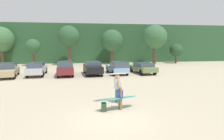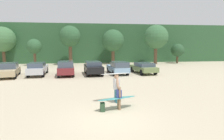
{
  "view_description": "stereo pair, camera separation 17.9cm",
  "coord_description": "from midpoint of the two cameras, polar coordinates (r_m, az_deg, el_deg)",
  "views": [
    {
      "loc": [
        -1.31,
        -8.51,
        3.51
      ],
      "look_at": [
        1.11,
        7.3,
        1.34
      ],
      "focal_mm": 30.22,
      "sensor_mm": 36.0,
      "label": 1
    },
    {
      "loc": [
        -1.14,
        -8.53,
        3.51
      ],
      "look_at": [
        1.11,
        7.3,
        1.34
      ],
      "focal_mm": 30.22,
      "sensor_mm": 36.0,
      "label": 2
    }
  ],
  "objects": [
    {
      "name": "parked_car_black",
      "position": [
        22.21,
        -5.46,
        0.76
      ],
      "size": [
        2.2,
        4.46,
        1.53
      ],
      "rotation": [
        0.0,
        0.0,
        1.65
      ],
      "color": "black",
      "rests_on": "ground_plane"
    },
    {
      "name": "ground_plane",
      "position": [
        9.3,
        0.09,
        -14.45
      ],
      "size": [
        120.0,
        120.0,
        0.0
      ],
      "primitive_type": "plane",
      "color": "#C1B293"
    },
    {
      "name": "parked_car_maroon",
      "position": [
        21.95,
        -13.56,
        0.59
      ],
      "size": [
        2.12,
        4.44,
        1.66
      ],
      "rotation": [
        0.0,
        0.0,
        1.66
      ],
      "color": "maroon",
      "rests_on": "ground_plane"
    },
    {
      "name": "parked_car_silver",
      "position": [
        23.12,
        -21.34,
        0.45
      ],
      "size": [
        2.03,
        4.84,
        1.49
      ],
      "rotation": [
        0.0,
        0.0,
        1.64
      ],
      "color": "silver",
      "rests_on": "ground_plane"
    },
    {
      "name": "person_child",
      "position": [
        10.32,
        2.64,
        -7.97
      ],
      "size": [
        0.25,
        0.53,
        1.27
      ],
      "rotation": [
        0.0,
        0.0,
        3.21
      ],
      "color": "#8C6B4C",
      "rests_on": "ground_plane"
    },
    {
      "name": "parked_car_olive_green",
      "position": [
        23.25,
        9.75,
        0.75
      ],
      "size": [
        2.56,
        4.47,
        1.33
      ],
      "rotation": [
        0.0,
        0.0,
        1.73
      ],
      "color": "#6B7F4C",
      "rests_on": "ground_plane"
    },
    {
      "name": "tree_center",
      "position": [
        37.68,
        -30.06,
        8.02
      ],
      "size": [
        4.3,
        4.3,
        6.55
      ],
      "color": "brown",
      "rests_on": "ground_plane"
    },
    {
      "name": "hillside_ridge",
      "position": [
        42.08,
        -6.48,
        7.95
      ],
      "size": [
        108.0,
        12.0,
        7.41
      ],
      "primitive_type": "cube",
      "color": "#2D5633",
      "rests_on": "ground_plane"
    },
    {
      "name": "surfboard_white",
      "position": [
        11.39,
        1.58,
        -1.12
      ],
      "size": [
        1.9,
        0.88,
        0.13
      ],
      "rotation": [
        0.0,
        0.0,
        3.35
      ],
      "color": "white"
    },
    {
      "name": "backpack_dropped",
      "position": [
        10.16,
        -2.38,
        -11.14
      ],
      "size": [
        0.24,
        0.34,
        0.45
      ],
      "color": "#2D4C33",
      "rests_on": "ground_plane"
    },
    {
      "name": "person_adult",
      "position": [
        11.47,
        1.82,
        -4.99
      ],
      "size": [
        0.35,
        0.82,
        1.75
      ],
      "rotation": [
        0.0,
        0.0,
        3.21
      ],
      "color": "teal",
      "rests_on": "ground_plane"
    },
    {
      "name": "surfboard_teal",
      "position": [
        10.36,
        2.11,
        -8.53
      ],
      "size": [
        2.36,
        1.28,
        0.17
      ],
      "rotation": [
        0.0,
        0.0,
        3.44
      ],
      "color": "teal"
    },
    {
      "name": "parked_car_tan",
      "position": [
        23.42,
        -28.63,
        0.06
      ],
      "size": [
        2.73,
        4.95,
        1.53
      ],
      "rotation": [
        0.0,
        0.0,
        1.76
      ],
      "color": "tan",
      "rests_on": "ground_plane"
    },
    {
      "name": "tree_center_left",
      "position": [
        33.22,
        -12.44,
        9.8
      ],
      "size": [
        3.57,
        3.57,
        6.68
      ],
      "color": "brown",
      "rests_on": "ground_plane"
    },
    {
      "name": "tree_right",
      "position": [
        33.77,
        -22.32,
        6.54
      ],
      "size": [
        2.42,
        2.42,
        4.41
      ],
      "color": "brown",
      "rests_on": "ground_plane"
    },
    {
      "name": "parked_car_sky_blue",
      "position": [
        22.4,
        2.1,
        0.79
      ],
      "size": [
        2.23,
        4.37,
        1.54
      ],
      "rotation": [
        0.0,
        0.0,
        1.67
      ],
      "color": "#84ADD1",
      "rests_on": "ground_plane"
    },
    {
      "name": "tree_left",
      "position": [
        37.54,
        19.36,
        5.64
      ],
      "size": [
        2.39,
        2.39,
        3.64
      ],
      "color": "brown",
      "rests_on": "ground_plane"
    },
    {
      "name": "tree_far_left",
      "position": [
        34.06,
        0.47,
        8.82
      ],
      "size": [
        3.94,
        3.94,
        6.16
      ],
      "color": "brown",
      "rests_on": "ground_plane"
    },
    {
      "name": "tree_ridge_back",
      "position": [
        34.87,
        13.33,
        9.64
      ],
      "size": [
        4.26,
        4.26,
        6.97
      ],
      "color": "brown",
      "rests_on": "ground_plane"
    }
  ]
}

